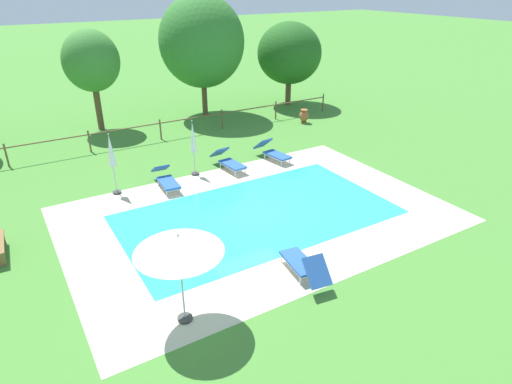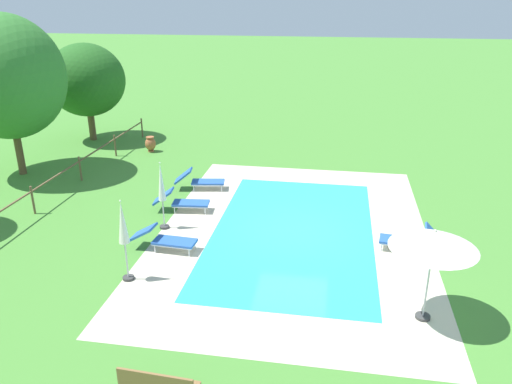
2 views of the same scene
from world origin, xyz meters
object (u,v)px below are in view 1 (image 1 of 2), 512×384
(terracotta_urn_near_fence, at_px, (304,116))
(tree_west_mid, at_px, (202,42))
(sun_lounger_north_end, at_px, (273,152))
(patio_umbrella_open_foreground, at_px, (178,244))
(sun_lounger_north_near_steps, at_px, (229,161))
(tree_centre, at_px, (289,53))
(sun_lounger_north_mid, at_px, (304,265))
(sun_lounger_north_far, at_px, (166,179))
(tree_east_mid, at_px, (91,61))
(patio_umbrella_closed_row_west, at_px, (111,154))
(patio_umbrella_closed_row_mid_west, at_px, (193,141))

(terracotta_urn_near_fence, height_order, tree_west_mid, tree_west_mid)
(sun_lounger_north_end, height_order, patio_umbrella_open_foreground, patio_umbrella_open_foreground)
(patio_umbrella_open_foreground, bearing_deg, sun_lounger_north_near_steps, 55.61)
(sun_lounger_north_end, distance_m, tree_centre, 10.23)
(sun_lounger_north_mid, distance_m, sun_lounger_north_far, 7.48)
(sun_lounger_north_end, height_order, tree_centre, tree_centre)
(sun_lounger_north_mid, xyz_separation_m, tree_east_mid, (-1.47, 16.22, 3.19))
(patio_umbrella_closed_row_west, xyz_separation_m, tree_east_mid, (1.46, 8.36, 1.98))
(sun_lounger_north_far, relative_size, patio_umbrella_closed_row_west, 0.87)
(patio_umbrella_closed_row_west, xyz_separation_m, patio_umbrella_closed_row_mid_west, (3.27, 0.10, -0.10))
(sun_lounger_north_far, bearing_deg, tree_centre, 35.23)
(patio_umbrella_closed_row_west, height_order, terracotta_urn_near_fence, patio_umbrella_closed_row_west)
(patio_umbrella_closed_row_mid_west, bearing_deg, sun_lounger_north_mid, -92.41)
(patio_umbrella_open_foreground, relative_size, patio_umbrella_closed_row_mid_west, 1.03)
(patio_umbrella_closed_row_mid_west, relative_size, terracotta_urn_near_fence, 3.06)
(sun_lounger_north_near_steps, relative_size, tree_east_mid, 0.40)
(patio_umbrella_open_foreground, distance_m, terracotta_urn_near_fence, 16.68)
(patio_umbrella_closed_row_west, bearing_deg, sun_lounger_north_mid, -69.51)
(sun_lounger_north_near_steps, distance_m, sun_lounger_north_mid, 7.96)
(terracotta_urn_near_fence, xyz_separation_m, tree_east_mid, (-10.05, 4.71, 3.16))
(patio_umbrella_closed_row_west, distance_m, terracotta_urn_near_fence, 12.13)
(patio_umbrella_closed_row_west, bearing_deg, tree_centre, 29.82)
(tree_west_mid, bearing_deg, tree_east_mid, 176.71)
(sun_lounger_north_far, relative_size, patio_umbrella_open_foreground, 0.87)
(tree_west_mid, xyz_separation_m, tree_east_mid, (-6.01, 0.34, -0.60))
(patio_umbrella_open_foreground, height_order, patio_umbrella_closed_row_mid_west, patio_umbrella_open_foreground)
(sun_lounger_north_mid, bearing_deg, tree_east_mid, 95.19)
(sun_lounger_north_near_steps, relative_size, tree_centre, 0.41)
(patio_umbrella_open_foreground, bearing_deg, tree_west_mid, 63.20)
(patio_umbrella_closed_row_mid_west, bearing_deg, sun_lounger_north_end, -4.22)
(sun_lounger_north_mid, height_order, patio_umbrella_open_foreground, patio_umbrella_open_foreground)
(patio_umbrella_closed_row_mid_west, bearing_deg, patio_umbrella_closed_row_west, -178.30)
(patio_umbrella_closed_row_mid_west, height_order, tree_east_mid, tree_east_mid)
(sun_lounger_north_far, xyz_separation_m, tree_west_mid, (5.66, 8.48, 3.81))
(sun_lounger_north_mid, distance_m, tree_west_mid, 16.94)
(sun_lounger_north_mid, xyz_separation_m, patio_umbrella_closed_row_mid_west, (0.33, 7.96, 1.10))
(sun_lounger_north_near_steps, distance_m, patio_umbrella_closed_row_west, 4.90)
(sun_lounger_north_far, bearing_deg, patio_umbrella_open_foreground, -107.60)
(patio_umbrella_closed_row_west, relative_size, terracotta_urn_near_fence, 3.12)
(sun_lounger_north_near_steps, xyz_separation_m, sun_lounger_north_mid, (-1.80, -7.75, 0.01))
(patio_umbrella_closed_row_mid_west, relative_size, tree_centre, 0.46)
(terracotta_urn_near_fence, distance_m, tree_east_mid, 11.54)
(patio_umbrella_open_foreground, xyz_separation_m, tree_west_mid, (7.98, 15.79, 2.04))
(sun_lounger_north_mid, distance_m, tree_east_mid, 16.60)
(patio_umbrella_open_foreground, distance_m, tree_west_mid, 17.81)
(patio_umbrella_closed_row_mid_west, bearing_deg, tree_centre, 37.03)
(patio_umbrella_closed_row_mid_west, xyz_separation_m, tree_east_mid, (-1.81, 8.27, 2.08))
(sun_lounger_north_end, relative_size, patio_umbrella_closed_row_mid_west, 0.88)
(sun_lounger_north_end, relative_size, tree_west_mid, 0.31)
(patio_umbrella_closed_row_west, relative_size, tree_east_mid, 0.46)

